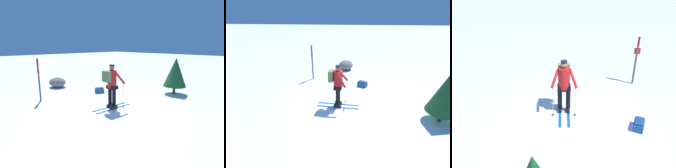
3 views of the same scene
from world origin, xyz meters
The scene contains 4 objects.
ground_plane centered at (0.00, 0.00, 0.00)m, with size 80.00×80.00×0.00m, color white.
skier centered at (0.11, -0.62, 1.06)m, with size 0.86×1.81×1.80m.
dropped_backpack centered at (-2.02, 0.53, 0.14)m, with size 0.49×0.56×0.30m.
trail_marker centered at (-2.89, -2.32, 1.16)m, with size 0.24×0.09×1.96m.
Camera 3 is at (0.64, 5.46, 4.20)m, focal length 35.00 mm.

